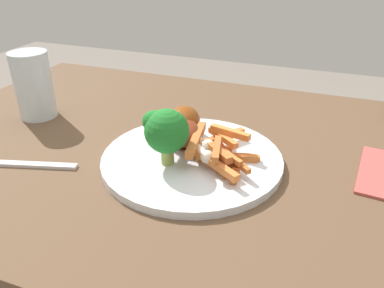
{
  "coord_description": "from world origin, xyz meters",
  "views": [
    {
      "loc": [
        -0.21,
        0.51,
        1.05
      ],
      "look_at": [
        -0.04,
        0.05,
        0.78
      ],
      "focal_mm": 35.92,
      "sensor_mm": 36.0,
      "label": 1
    }
  ],
  "objects_px": {
    "dining_table": "(182,212)",
    "chicken_drumstick_far": "(185,124)",
    "water_glass": "(34,85)",
    "carrot_fries_pile": "(219,151)",
    "fork": "(15,164)",
    "dinner_plate": "(192,159)",
    "broccoli_floret_front": "(164,130)",
    "chicken_drumstick_near": "(177,127)",
    "chicken_drumstick_extra": "(182,132)"
  },
  "relations": [
    {
      "from": "dining_table",
      "to": "chicken_drumstick_far",
      "type": "xyz_separation_m",
      "value": [
        -0.01,
        -0.0,
        0.17
      ]
    },
    {
      "from": "water_glass",
      "to": "carrot_fries_pile",
      "type": "bearing_deg",
      "value": 171.19
    },
    {
      "from": "fork",
      "to": "water_glass",
      "type": "xyz_separation_m",
      "value": [
        0.09,
        -0.16,
        0.06
      ]
    },
    {
      "from": "dinner_plate",
      "to": "broccoli_floret_front",
      "type": "distance_m",
      "value": 0.07
    },
    {
      "from": "dining_table",
      "to": "broccoli_floret_front",
      "type": "bearing_deg",
      "value": 94.65
    },
    {
      "from": "dining_table",
      "to": "chicken_drumstick_near",
      "type": "bearing_deg",
      "value": 57.87
    },
    {
      "from": "dining_table",
      "to": "broccoli_floret_front",
      "type": "relative_size",
      "value": 11.52
    },
    {
      "from": "broccoli_floret_front",
      "to": "carrot_fries_pile",
      "type": "bearing_deg",
      "value": -154.05
    },
    {
      "from": "dinner_plate",
      "to": "chicken_drumstick_near",
      "type": "xyz_separation_m",
      "value": [
        0.04,
        -0.04,
        0.03
      ]
    },
    {
      "from": "broccoli_floret_front",
      "to": "chicken_drumstick_extra",
      "type": "height_order",
      "value": "broccoli_floret_front"
    },
    {
      "from": "broccoli_floret_front",
      "to": "carrot_fries_pile",
      "type": "height_order",
      "value": "broccoli_floret_front"
    },
    {
      "from": "broccoli_floret_front",
      "to": "fork",
      "type": "height_order",
      "value": "broccoli_floret_front"
    },
    {
      "from": "chicken_drumstick_near",
      "to": "chicken_drumstick_far",
      "type": "bearing_deg",
      "value": -130.02
    },
    {
      "from": "fork",
      "to": "chicken_drumstick_near",
      "type": "bearing_deg",
      "value": -161.55
    },
    {
      "from": "chicken_drumstick_far",
      "to": "fork",
      "type": "relative_size",
      "value": 0.69
    },
    {
      "from": "fork",
      "to": "carrot_fries_pile",
      "type": "bearing_deg",
      "value": -175.84
    },
    {
      "from": "chicken_drumstick_extra",
      "to": "water_glass",
      "type": "height_order",
      "value": "water_glass"
    },
    {
      "from": "carrot_fries_pile",
      "to": "chicken_drumstick_near",
      "type": "relative_size",
      "value": 1.21
    },
    {
      "from": "dining_table",
      "to": "water_glass",
      "type": "bearing_deg",
      "value": -2.94
    },
    {
      "from": "chicken_drumstick_extra",
      "to": "broccoli_floret_front",
      "type": "bearing_deg",
      "value": 87.79
    },
    {
      "from": "carrot_fries_pile",
      "to": "fork",
      "type": "height_order",
      "value": "carrot_fries_pile"
    },
    {
      "from": "dinner_plate",
      "to": "water_glass",
      "type": "distance_m",
      "value": 0.34
    },
    {
      "from": "chicken_drumstick_far",
      "to": "chicken_drumstick_extra",
      "type": "xyz_separation_m",
      "value": [
        -0.0,
        0.02,
        -0.0
      ]
    },
    {
      "from": "chicken_drumstick_extra",
      "to": "dinner_plate",
      "type": "bearing_deg",
      "value": 132.44
    },
    {
      "from": "fork",
      "to": "broccoli_floret_front",
      "type": "bearing_deg",
      "value": -178.03
    },
    {
      "from": "fork",
      "to": "chicken_drumstick_far",
      "type": "bearing_deg",
      "value": -160.65
    },
    {
      "from": "dinner_plate",
      "to": "broccoli_floret_front",
      "type": "height_order",
      "value": "broccoli_floret_front"
    },
    {
      "from": "broccoli_floret_front",
      "to": "chicken_drumstick_near",
      "type": "height_order",
      "value": "broccoli_floret_front"
    },
    {
      "from": "carrot_fries_pile",
      "to": "chicken_drumstick_extra",
      "type": "bearing_deg",
      "value": -21.3
    },
    {
      "from": "chicken_drumstick_near",
      "to": "dinner_plate",
      "type": "bearing_deg",
      "value": 136.24
    },
    {
      "from": "broccoli_floret_front",
      "to": "chicken_drumstick_near",
      "type": "relative_size",
      "value": 0.69
    },
    {
      "from": "fork",
      "to": "dinner_plate",
      "type": "bearing_deg",
      "value": -173.4
    },
    {
      "from": "water_glass",
      "to": "dinner_plate",
      "type": "bearing_deg",
      "value": 169.63
    },
    {
      "from": "dinner_plate",
      "to": "chicken_drumstick_far",
      "type": "distance_m",
      "value": 0.07
    },
    {
      "from": "dining_table",
      "to": "chicken_drumstick_near",
      "type": "height_order",
      "value": "chicken_drumstick_near"
    },
    {
      "from": "chicken_drumstick_near",
      "to": "water_glass",
      "type": "height_order",
      "value": "water_glass"
    },
    {
      "from": "water_glass",
      "to": "chicken_drumstick_extra",
      "type": "bearing_deg",
      "value": 174.17
    },
    {
      "from": "dinner_plate",
      "to": "chicken_drumstick_near",
      "type": "bearing_deg",
      "value": -43.76
    },
    {
      "from": "dinner_plate",
      "to": "fork",
      "type": "distance_m",
      "value": 0.27
    },
    {
      "from": "broccoli_floret_front",
      "to": "chicken_drumstick_near",
      "type": "xyz_separation_m",
      "value": [
        0.01,
        -0.07,
        -0.03
      ]
    },
    {
      "from": "chicken_drumstick_extra",
      "to": "water_glass",
      "type": "distance_m",
      "value": 0.31
    },
    {
      "from": "dining_table",
      "to": "carrot_fries_pile",
      "type": "distance_m",
      "value": 0.19
    },
    {
      "from": "broccoli_floret_front",
      "to": "chicken_drumstick_near",
      "type": "bearing_deg",
      "value": -81.31
    },
    {
      "from": "broccoli_floret_front",
      "to": "chicken_drumstick_extra",
      "type": "relative_size",
      "value": 0.68
    },
    {
      "from": "carrot_fries_pile",
      "to": "fork",
      "type": "distance_m",
      "value": 0.31
    },
    {
      "from": "carrot_fries_pile",
      "to": "water_glass",
      "type": "distance_m",
      "value": 0.38
    },
    {
      "from": "chicken_drumstick_near",
      "to": "chicken_drumstick_far",
      "type": "xyz_separation_m",
      "value": [
        -0.01,
        -0.01,
        0.0
      ]
    },
    {
      "from": "chicken_drumstick_near",
      "to": "broccoli_floret_front",
      "type": "bearing_deg",
      "value": 98.69
    },
    {
      "from": "broccoli_floret_front",
      "to": "fork",
      "type": "bearing_deg",
      "value": 17.46
    },
    {
      "from": "chicken_drumstick_far",
      "to": "broccoli_floret_front",
      "type": "bearing_deg",
      "value": 90.85
    }
  ]
}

